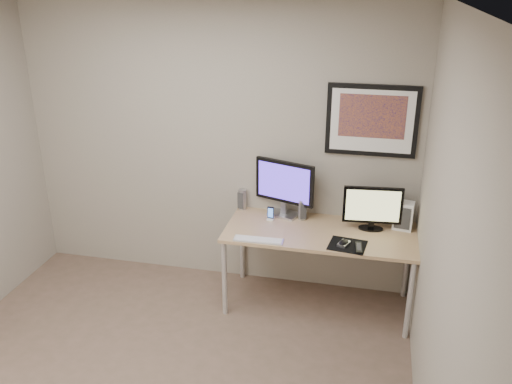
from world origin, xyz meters
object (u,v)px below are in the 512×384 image
keyboard (258,240)px  phone_dock (271,213)px  desk (320,238)px  monitor_large (284,186)px  speaker_right (302,209)px  speaker_left (242,199)px  monitor_tv (373,207)px  fan_unit (403,216)px  framed_art (372,121)px

keyboard → phone_dock: bearing=85.9°
desk → keyboard: bearing=-148.8°
monitor_large → speaker_right: (0.17, -0.04, -0.19)m
speaker_left → phone_dock: 0.35m
monitor_tv → phone_dock: size_ratio=3.91×
monitor_tv → fan_unit: 0.28m
desk → fan_unit: bearing=16.3°
speaker_left → fan_unit: bearing=7.3°
monitor_large → fan_unit: (1.03, -0.05, -0.16)m
monitor_large → monitor_tv: 0.78m
framed_art → monitor_large: 0.94m
speaker_left → speaker_right: size_ratio=1.02×
monitor_tv → speaker_right: monitor_tv is taller
monitor_tv → keyboard: monitor_tv is taller
framed_art → speaker_left: size_ratio=3.99×
monitor_tv → phone_dock: 0.88m
phone_dock → keyboard: phone_dock is taller
monitor_tv → phone_dock: (-0.87, 0.00, -0.14)m
desk → fan_unit: fan_unit is taller
phone_dock → fan_unit: bearing=7.7°
desk → framed_art: size_ratio=2.13×
phone_dock → monitor_tv: bearing=3.9°
speaker_right → keyboard: 0.58m
desk → keyboard: 0.56m
speaker_right → phone_dock: (-0.27, -0.08, -0.03)m
speaker_left → fan_unit: 1.43m
desk → monitor_tv: bearing=16.6°
speaker_right → framed_art: bearing=-7.7°
monitor_large → speaker_right: 0.26m
framed_art → speaker_right: 0.97m
monitor_tv → speaker_right: bearing=166.6°
desk → speaker_left: size_ratio=8.51×
desk → speaker_right: (-0.18, 0.21, 0.16)m
monitor_large → keyboard: 0.61m
speaker_left → fan_unit: (1.43, -0.10, 0.03)m
fan_unit → keyboard: bearing=-148.2°
desk → phone_dock: size_ratio=12.74×
monitor_tv → speaker_right: size_ratio=2.67×
monitor_large → speaker_left: 0.44m
framed_art → monitor_large: size_ratio=1.38×
speaker_left → framed_art: bearing=13.0°
monitor_large → monitor_tv: monitor_large is taller
speaker_left → fan_unit: size_ratio=0.77×
desk → speaker_right: bearing=131.7°
speaker_left → phone_dock: (0.30, -0.18, -0.03)m
framed_art → fan_unit: 0.85m
phone_dock → speaker_right: bearing=20.8°
speaker_right → fan_unit: bearing=-21.5°
speaker_right → keyboard: speaker_right is taller
keyboard → desk: bearing=29.8°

